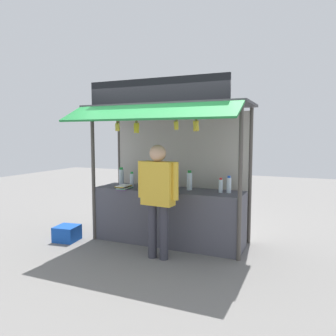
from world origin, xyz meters
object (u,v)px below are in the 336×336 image
at_px(water_bottle_mid_left, 121,177).
at_px(banana_bunch_inner_right, 176,125).
at_px(water_bottle_left, 229,185).
at_px(banana_bunch_leftmost, 136,128).
at_px(water_bottle_rear_center, 132,180).
at_px(magazine_stack_far_right, 124,187).
at_px(water_bottle_center, 221,186).
at_px(water_bottle_far_left, 189,181).
at_px(banana_bunch_inner_left, 196,126).
at_px(banana_bunch_rightmost, 117,127).
at_px(plastic_crate, 67,233).
at_px(vendor_person, 158,191).
at_px(magazine_stack_back_right, 157,187).

xyz_separation_m(water_bottle_mid_left, banana_bunch_inner_right, (1.28, -0.56, 0.88)).
xyz_separation_m(water_bottle_left, banana_bunch_leftmost, (-1.33, -0.50, 0.87)).
distance_m(water_bottle_rear_center, magazine_stack_far_right, 0.27).
xyz_separation_m(water_bottle_mid_left, banana_bunch_leftmost, (0.62, -0.55, 0.85)).
distance_m(water_bottle_center, water_bottle_rear_center, 1.54).
distance_m(water_bottle_far_left, banana_bunch_inner_left, 1.04).
height_order(water_bottle_left, water_bottle_rear_center, water_bottle_left).
xyz_separation_m(water_bottle_center, banana_bunch_rightmost, (-1.55, -0.46, 0.91)).
relative_size(water_bottle_far_left, water_bottle_mid_left, 1.02).
height_order(water_bottle_left, banana_bunch_leftmost, banana_bunch_leftmost).
height_order(water_bottle_far_left, plastic_crate, water_bottle_far_left).
bearing_deg(banana_bunch_inner_left, water_bottle_center, 61.10).
bearing_deg(vendor_person, water_bottle_rear_center, -35.79).
relative_size(water_bottle_center, water_bottle_left, 0.87).
distance_m(magazine_stack_back_right, vendor_person, 0.73).
bearing_deg(vendor_person, banana_bunch_inner_left, -144.00).
bearing_deg(water_bottle_rear_center, water_bottle_center, 1.04).
height_order(water_bottle_mid_left, magazine_stack_far_right, water_bottle_mid_left).
bearing_deg(water_bottle_far_left, vendor_person, -104.05).
bearing_deg(banana_bunch_inner_left, banana_bunch_leftmost, 179.83).
height_order(water_bottle_left, magazine_stack_back_right, water_bottle_left).
xyz_separation_m(banana_bunch_leftmost, plastic_crate, (-1.26, -0.16, -1.76)).
bearing_deg(plastic_crate, banana_bunch_leftmost, 7.36).
relative_size(magazine_stack_far_right, plastic_crate, 0.84).
xyz_separation_m(water_bottle_left, magazine_stack_far_right, (-1.67, -0.33, -0.09)).
distance_m(banana_bunch_leftmost, banana_bunch_inner_right, 0.66).
bearing_deg(banana_bunch_leftmost, magazine_stack_back_right, 65.67).
bearing_deg(vendor_person, water_bottle_far_left, -99.06).
bearing_deg(water_bottle_center, water_bottle_far_left, 175.18).
height_order(magazine_stack_back_right, banana_bunch_inner_right, banana_bunch_inner_right).
distance_m(water_bottle_center, water_bottle_far_left, 0.53).
relative_size(magazine_stack_back_right, banana_bunch_rightmost, 1.09).
bearing_deg(water_bottle_rear_center, water_bottle_far_left, 4.05).
relative_size(banana_bunch_inner_right, vendor_person, 0.17).
height_order(water_bottle_left, plastic_crate, water_bottle_left).
height_order(magazine_stack_far_right, magazine_stack_back_right, magazine_stack_back_right).
xyz_separation_m(water_bottle_far_left, banana_bunch_rightmost, (-1.03, -0.50, 0.86)).
distance_m(water_bottle_center, plastic_crate, 2.70).
relative_size(banana_bunch_inner_left, banana_bunch_inner_right, 1.09).
bearing_deg(water_bottle_mid_left, plastic_crate, -131.89).
height_order(water_bottle_left, water_bottle_far_left, water_bottle_far_left).
bearing_deg(plastic_crate, water_bottle_center, 14.05).
relative_size(water_bottle_center, banana_bunch_leftmost, 0.71).
distance_m(water_bottle_center, banana_bunch_leftmost, 1.57).
height_order(water_bottle_center, banana_bunch_leftmost, banana_bunch_leftmost).
height_order(water_bottle_left, banana_bunch_inner_right, banana_bunch_inner_right).
bearing_deg(vendor_person, magazine_stack_back_right, -58.27).
distance_m(water_bottle_far_left, magazine_stack_far_right, 1.08).
xyz_separation_m(magazine_stack_far_right, magazine_stack_back_right, (0.50, 0.19, 0.00)).
relative_size(magazine_stack_back_right, banana_bunch_inner_right, 1.14).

